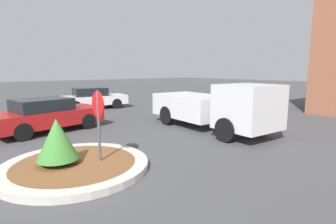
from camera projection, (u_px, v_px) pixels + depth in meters
name	position (u px, v px, depth m)	size (l,w,h in m)	color
ground_plane	(76.00, 169.00, 6.98)	(120.00, 120.00, 0.00)	#474749
traffic_island	(76.00, 166.00, 6.97)	(3.84, 3.84, 0.18)	#BCB7AD
stop_sign	(98.00, 115.00, 6.91)	(0.70, 0.07, 2.08)	#4C4C51
island_shrub	(57.00, 139.00, 6.73)	(1.05, 1.05, 1.21)	brown
utility_truck	(214.00, 107.00, 11.31)	(6.18, 2.58, 2.07)	silver
parked_sedan_white	(93.00, 98.00, 17.79)	(2.41, 4.56, 1.43)	silver
parked_sedan_red	(47.00, 115.00, 11.13)	(2.61, 4.67, 1.43)	#B21919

